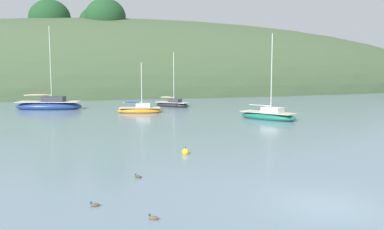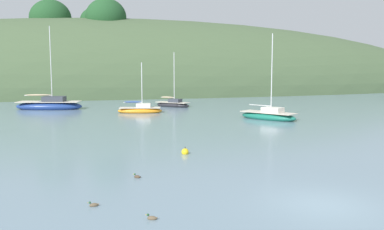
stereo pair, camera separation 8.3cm
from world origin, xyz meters
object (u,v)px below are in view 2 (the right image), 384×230
Objects in this scene: sailboat_white_near at (173,104)px; duck_trailing at (152,218)px; sailboat_orange_cutter at (269,116)px; duck_lone_left at (94,205)px; sailboat_teal_outer at (50,105)px; sailboat_grey_yawl at (140,110)px; mooring_buoy_inner at (185,152)px; duck_lead at (137,177)px.

sailboat_white_near is 17.45× the size of duck_trailing.
duck_lone_left is (-17.48, -22.37, -0.32)m from sailboat_orange_cutter.
sailboat_white_near is at bearing -2.37° from sailboat_teal_outer.
sailboat_grey_yawl is at bearing 83.05° from duck_trailing.
sailboat_white_near is 40.54m from duck_trailing.
mooring_buoy_inner is 10.96m from duck_trailing.
sailboat_orange_cutter is 20.94× the size of duck_trailing.
duck_lone_left is at bearing -128.01° from sailboat_orange_cutter.
mooring_buoy_inner is (9.81, -29.81, -0.35)m from sailboat_teal_outer.
sailboat_orange_cutter reaches higher than sailboat_grey_yawl.
sailboat_orange_cutter is 23.03× the size of duck_lead.
sailboat_white_near reaches higher than duck_trailing.
duck_trailing is at bearing -45.16° from duck_lone_left.
sailboat_teal_outer is at bearing 100.39° from duck_lead.
sailboat_orange_cutter is at bearing -36.13° from sailboat_teal_outer.
duck_trailing and duck_lead have the same top height.
sailboat_grey_yawl is 14.19× the size of duck_trailing.
sailboat_teal_outer reaches higher than duck_lone_left.
duck_lead is at bearing -129.44° from sailboat_orange_cutter.
sailboat_white_near is at bearing 79.43° from mooring_buoy_inner.
sailboat_teal_outer is at bearing 143.87° from sailboat_orange_cutter.
mooring_buoy_inner is at bearing 53.60° from duck_lead.
mooring_buoy_inner is 1.27× the size of duck_lone_left.
duck_trailing is at bearing -103.01° from sailboat_white_near.
duck_lone_left is at bearing -119.87° from duck_lead.
sailboat_orange_cutter reaches higher than duck_lone_left.
sailboat_grey_yawl is 32.10m from duck_lone_left.
mooring_buoy_inner is at bearing -90.98° from sailboat_grey_yawl.
duck_lone_left is (4.22, -38.21, -0.42)m from sailboat_teal_outer.
duck_lead is at bearing -97.92° from sailboat_grey_yawl.
duck_trailing is (6.13, -40.13, -0.42)m from sailboat_teal_outer.
sailboat_grey_yawl is 13.70× the size of duck_lone_left.
sailboat_teal_outer is 24.21× the size of duck_lone_left.
duck_lone_left is at bearing 134.84° from duck_trailing.
sailboat_grey_yawl is 14.71m from sailboat_orange_cutter.
duck_lone_left is 1.14× the size of duck_lead.
duck_trailing is (-9.13, -39.50, -0.28)m from sailboat_white_near.
mooring_buoy_inner is 1.32× the size of duck_trailing.
duck_trailing is (-15.57, -24.29, -0.32)m from sailboat_orange_cutter.
sailboat_teal_outer reaches higher than sailboat_orange_cutter.
duck_lead is at bearing -104.75° from sailboat_white_near.
sailboat_teal_outer is 1.44× the size of sailboat_white_near.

